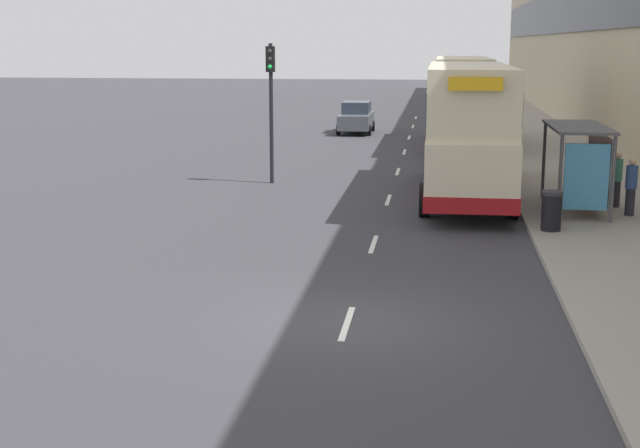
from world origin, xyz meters
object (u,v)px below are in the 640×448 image
object	(u,v)px
bus_shelter	(585,152)
litter_bin	(551,211)
double_decker_bus_ahead	(462,100)
pedestrian_1	(616,179)
pedestrian_at_shelter	(631,186)
traffic_light_far_kerb	(271,90)
double_decker_bus_near	(467,128)
car_0	(356,118)

from	to	relation	value
bus_shelter	litter_bin	size ratio (longest dim) A/B	4.00
double_decker_bus_ahead	pedestrian_1	distance (m)	17.16
pedestrian_1	litter_bin	world-z (taller)	pedestrian_1
pedestrian_at_shelter	traffic_light_far_kerb	bearing A→B (deg)	154.55
bus_shelter	double_decker_bus_near	bearing A→B (deg)	139.74
double_decker_bus_ahead	pedestrian_1	size ratio (longest dim) A/B	6.60
bus_shelter	pedestrian_at_shelter	distance (m)	1.62
bus_shelter	double_decker_bus_ahead	world-z (taller)	double_decker_bus_ahead
litter_bin	traffic_light_far_kerb	world-z (taller)	traffic_light_far_kerb
car_0	pedestrian_1	size ratio (longest dim) A/B	2.61
bus_shelter	traffic_light_far_kerb	world-z (taller)	traffic_light_far_kerb
double_decker_bus_near	traffic_light_far_kerb	size ratio (longest dim) A/B	2.28
bus_shelter	car_0	bearing A→B (deg)	110.50
double_decker_bus_near	bus_shelter	bearing A→B (deg)	-40.26
litter_bin	car_0	bearing A→B (deg)	106.00
traffic_light_far_kerb	pedestrian_at_shelter	bearing A→B (deg)	-25.45
bus_shelter	double_decker_bus_ahead	size ratio (longest dim) A/B	0.38
car_0	pedestrian_at_shelter	size ratio (longest dim) A/B	2.63
double_decker_bus_near	car_0	xyz separation A→B (m)	(-5.54, 20.85, -1.42)
double_decker_bus_near	car_0	bearing A→B (deg)	104.88
double_decker_bus_near	pedestrian_at_shelter	bearing A→B (deg)	-35.69
bus_shelter	double_decker_bus_ahead	bearing A→B (deg)	100.20
double_decker_bus_ahead	litter_bin	world-z (taller)	double_decker_bus_ahead
double_decker_bus_near	car_0	world-z (taller)	double_decker_bus_near
car_0	litter_bin	xyz separation A→B (m)	(7.61, -26.56, -0.20)
car_0	litter_bin	world-z (taller)	car_0
double_decker_bus_near	litter_bin	world-z (taller)	double_decker_bus_near
double_decker_bus_near	pedestrian_1	xyz separation A→B (m)	(4.41, -1.92, -1.29)
double_decker_bus_ahead	litter_bin	distance (m)	20.52
bus_shelter	car_0	size ratio (longest dim) A/B	0.97
car_0	double_decker_bus_ahead	bearing A→B (deg)	132.63
pedestrian_1	pedestrian_at_shelter	bearing A→B (deg)	-83.77
double_decker_bus_ahead	bus_shelter	bearing A→B (deg)	-79.80
double_decker_bus_ahead	pedestrian_1	bearing A→B (deg)	-75.61
bus_shelter	car_0	distance (m)	25.26
traffic_light_far_kerb	bus_shelter	bearing A→B (deg)	-25.99
car_0	double_decker_bus_near	bearing A→B (deg)	104.88
traffic_light_far_kerb	pedestrian_1	bearing A→B (deg)	-19.89
car_0	traffic_light_far_kerb	bearing A→B (deg)	85.91
bus_shelter	double_decker_bus_ahead	distance (m)	17.73
double_decker_bus_near	car_0	distance (m)	21.62
bus_shelter	pedestrian_at_shelter	xyz separation A→B (m)	(1.26, -0.48, -0.89)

